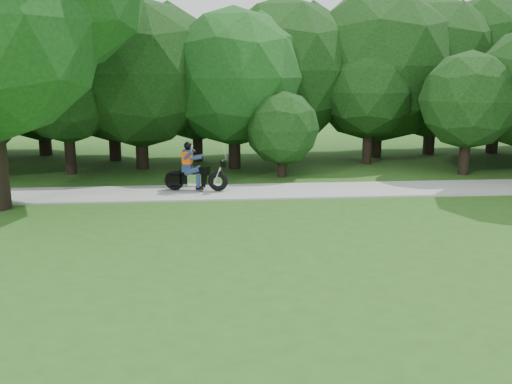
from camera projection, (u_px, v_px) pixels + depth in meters
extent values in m
plane|color=#2A5117|center=(466.00, 282.00, 10.46)|extent=(100.00, 100.00, 0.00)
cube|color=#9F9F9A|center=(354.00, 190.00, 18.24)|extent=(60.00, 2.20, 0.06)
cylinder|color=black|center=(45.00, 135.00, 25.43)|extent=(0.54, 0.54, 1.80)
sphere|color=black|center=(39.00, 63.00, 24.76)|extent=(6.88, 6.88, 6.88)
cylinder|color=black|center=(429.00, 134.00, 25.77)|extent=(0.51, 0.51, 1.80)
sphere|color=black|center=(434.00, 68.00, 25.14)|extent=(6.22, 6.22, 6.22)
cylinder|color=black|center=(493.00, 133.00, 26.11)|extent=(0.53, 0.53, 1.80)
sphere|color=black|center=(499.00, 66.00, 25.47)|extent=(6.57, 6.57, 6.57)
cylinder|color=black|center=(284.00, 138.00, 24.33)|extent=(0.50, 0.50, 1.80)
sphere|color=black|center=(285.00, 70.00, 23.73)|extent=(5.99, 5.99, 5.99)
cylinder|color=black|center=(282.00, 164.00, 20.50)|extent=(0.33, 0.33, 0.89)
sphere|color=black|center=(282.00, 128.00, 20.22)|extent=(2.64, 2.64, 2.64)
cylinder|color=black|center=(142.00, 146.00, 22.03)|extent=(0.48, 0.48, 1.80)
sphere|color=black|center=(139.00, 73.00, 21.45)|extent=(5.66, 5.66, 5.66)
cylinder|color=black|center=(115.00, 139.00, 24.01)|extent=(0.49, 0.49, 1.80)
sphere|color=black|center=(111.00, 71.00, 23.41)|extent=(5.87, 5.87, 5.87)
cylinder|color=black|center=(198.00, 142.00, 23.89)|extent=(0.41, 0.41, 1.59)
sphere|color=black|center=(197.00, 90.00, 23.42)|extent=(4.23, 4.23, 4.23)
cylinder|color=black|center=(367.00, 143.00, 23.13)|extent=(0.39, 0.39, 1.72)
sphere|color=black|center=(369.00, 91.00, 22.69)|extent=(3.70, 3.70, 3.70)
cylinder|color=black|center=(235.00, 146.00, 22.07)|extent=(0.46, 0.46, 1.80)
sphere|color=#144616|center=(234.00, 77.00, 21.52)|extent=(5.23, 5.23, 5.23)
cylinder|color=black|center=(376.00, 137.00, 24.85)|extent=(0.53, 0.53, 1.80)
sphere|color=black|center=(379.00, 66.00, 24.21)|extent=(6.53, 6.53, 6.53)
cylinder|color=black|center=(70.00, 150.00, 20.96)|extent=(0.39, 0.39, 1.80)
sphere|color=black|center=(66.00, 90.00, 20.50)|extent=(3.88, 3.88, 3.88)
cylinder|color=black|center=(464.00, 153.00, 20.83)|extent=(0.38, 0.38, 1.57)
sphere|color=black|center=(469.00, 100.00, 20.42)|extent=(3.53, 3.53, 3.53)
torus|color=black|center=(174.00, 180.00, 17.97)|extent=(0.65, 0.30, 0.63)
torus|color=black|center=(218.00, 181.00, 17.83)|extent=(0.65, 0.30, 0.63)
cube|color=black|center=(191.00, 179.00, 17.90)|extent=(1.03, 0.40, 0.29)
cube|color=silver|center=(195.00, 179.00, 17.89)|extent=(0.48, 0.38, 0.36)
cube|color=black|center=(202.00, 171.00, 17.81)|extent=(0.51, 0.35, 0.23)
cube|color=black|center=(187.00, 172.00, 17.86)|extent=(0.51, 0.37, 0.09)
cylinder|color=silver|center=(219.00, 171.00, 17.76)|extent=(0.36, 0.11, 0.81)
cylinder|color=silver|center=(224.00, 159.00, 17.66)|extent=(0.14, 0.57, 0.03)
cube|color=black|center=(174.00, 180.00, 17.76)|extent=(0.39, 0.18, 0.31)
cube|color=black|center=(177.00, 178.00, 18.14)|extent=(0.39, 0.18, 0.31)
cube|color=navy|center=(187.00, 168.00, 17.84)|extent=(0.33, 0.39, 0.22)
cube|color=navy|center=(187.00, 158.00, 17.77)|extent=(0.30, 0.42, 0.50)
cube|color=#FF4F05|center=(187.00, 157.00, 17.76)|extent=(0.33, 0.46, 0.40)
sphere|color=black|center=(188.00, 146.00, 17.68)|extent=(0.25, 0.25, 0.25)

